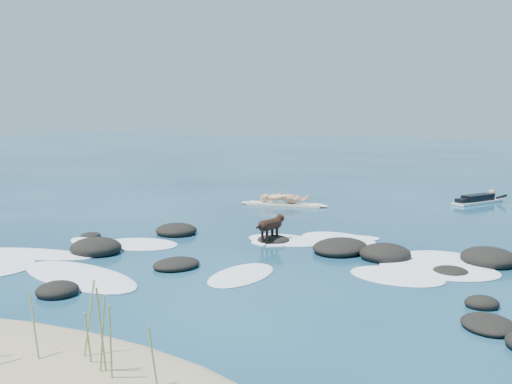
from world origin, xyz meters
The scene contains 7 objects.
ground centered at (0.00, 0.00, 0.00)m, with size 160.00×160.00×0.00m, color #0A2642.
dune_grass centered at (0.60, -7.75, 0.61)m, with size 4.47×2.06×1.22m.
reef_rocks centered at (2.44, -0.39, 0.11)m, with size 13.18×7.20×0.64m.
breaking_foam centered at (-0.78, -1.05, 0.01)m, with size 12.55×8.57×0.12m.
standing_surfer_rig centered at (-2.26, 7.05, 0.76)m, with size 3.36×1.03×1.92m.
paddling_surfer_rig centered at (4.27, 10.86, 0.16)m, with size 1.89×2.55×0.47m.
dog centered at (-0.07, 0.97, 0.51)m, with size 0.49×1.19×0.76m.
Camera 1 is at (5.93, -12.45, 3.31)m, focal length 40.00 mm.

